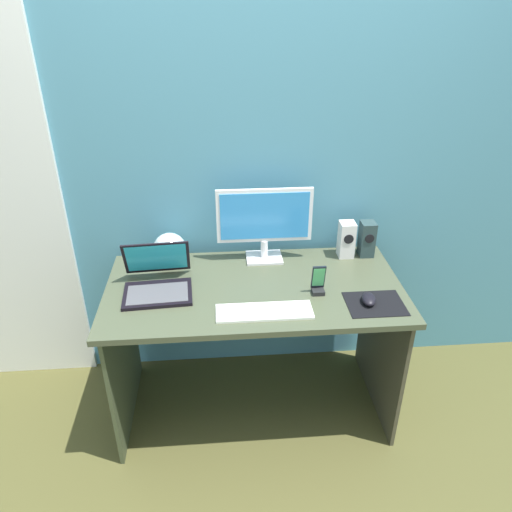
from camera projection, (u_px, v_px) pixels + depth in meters
ground_plane at (254, 404)px, 2.61m from camera, size 8.00×8.00×0.00m
wall_back at (248, 153)px, 2.36m from camera, size 6.00×0.04×2.50m
desk at (254, 314)px, 2.33m from camera, size 1.37×0.69×0.74m
monitor at (265, 221)px, 2.38m from camera, size 0.47×0.14×0.38m
speaker_right at (367, 239)px, 2.47m from camera, size 0.07×0.08×0.18m
speaker_near_monitor at (346, 239)px, 2.47m from camera, size 0.08×0.08×0.19m
laptop at (157, 281)px, 2.21m from camera, size 0.32×0.32×0.21m
fishbowl at (170, 249)px, 2.40m from camera, size 0.17×0.17×0.17m
keyboard_external at (264, 312)px, 2.07m from camera, size 0.41×0.13×0.01m
mousepad at (375, 304)px, 2.13m from camera, size 0.25×0.20×0.00m
mouse at (369, 299)px, 2.12m from camera, size 0.08×0.11×0.04m
phone_in_dock at (318, 283)px, 2.18m from camera, size 0.06×0.05×0.14m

